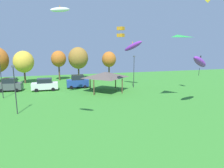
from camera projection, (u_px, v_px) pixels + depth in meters
kite_flying_2 at (177, 41)px, 29.43m from camera, size 2.65×1.92×0.46m
kite_flying_3 at (121, 32)px, 28.94m from camera, size 1.25×1.25×1.46m
kite_flying_4 at (200, 62)px, 26.96m from camera, size 4.18×3.17×3.02m
kite_flying_6 at (133, 46)px, 39.13m from camera, size 3.27×4.19×2.63m
kite_flying_7 at (60, 10)px, 27.76m from camera, size 2.99×1.78×1.11m
parked_car_leftmost at (10, 85)px, 36.41m from camera, size 4.28×2.28×2.42m
parked_car_second_from_left at (45, 85)px, 36.98m from camera, size 4.70×2.16×2.27m
parked_car_third_from_left at (78, 82)px, 39.23m from camera, size 4.25×1.96×2.58m
park_pavilion at (105, 75)px, 35.84m from camera, size 6.46×5.57×3.60m
light_post_0 at (134, 70)px, 39.13m from camera, size 0.36×0.20×6.28m
light_post_1 at (15, 87)px, 23.97m from camera, size 0.36×0.20×6.00m
light_post_2 at (1, 75)px, 31.04m from camera, size 0.36×0.20×6.80m
treeline_tree_3 at (24, 62)px, 43.24m from camera, size 4.30×4.30×7.10m
treeline_tree_4 at (59, 59)px, 47.07m from camera, size 3.47×3.47×7.01m
treeline_tree_5 at (78, 58)px, 47.96m from camera, size 4.73×4.73×7.84m
treeline_tree_6 at (109, 59)px, 48.21m from camera, size 3.41×3.41×6.78m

